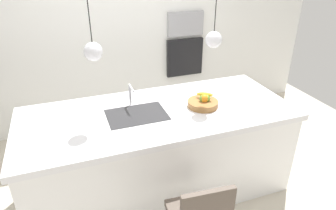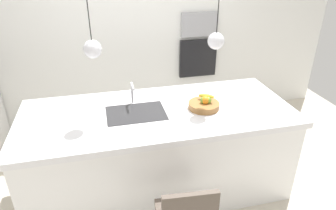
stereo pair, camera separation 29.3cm
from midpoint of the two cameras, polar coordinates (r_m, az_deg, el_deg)
floor at (r=3.48m, az=-4.10°, el=-15.08°), size 6.60×6.60×0.00m
back_wall at (r=4.32m, az=-10.97°, el=12.81°), size 6.00×0.10×2.60m
kitchen_island at (r=3.18m, az=-4.39°, el=-8.72°), size 2.65×1.11×0.94m
sink_basin at (r=2.89m, az=-8.83°, el=-2.00°), size 0.56×0.40×0.02m
faucet at (r=3.01m, az=-9.87°, el=2.32°), size 0.02×0.17×0.22m
fruit_bowl at (r=3.00m, az=3.92°, el=0.45°), size 0.30×0.30×0.15m
microwave at (r=4.47m, az=1.35°, el=15.11°), size 0.54×0.08×0.34m
oven at (r=4.60m, az=1.28°, el=9.01°), size 0.56×0.08×0.56m
pendant_light_left at (r=2.60m, az=-17.17°, el=9.64°), size 0.16×0.16×0.76m
pendant_light_right at (r=2.87m, az=5.68°, el=12.22°), size 0.16×0.16×0.76m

